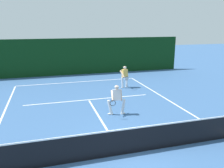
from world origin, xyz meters
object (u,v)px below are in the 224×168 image
tennis_ball (109,101)px  tennis_ball_extra (71,137)px  player_near (117,99)px  player_far (125,76)px

tennis_ball → tennis_ball_extra: bearing=-124.1°
player_near → tennis_ball: player_near is taller
tennis_ball → player_far: bearing=54.5°
player_far → tennis_ball_extra: 8.37m
tennis_ball → player_near: bearing=-93.7°
tennis_ball → tennis_ball_extra: 4.84m
player_near → player_far: player_far is taller
player_near → tennis_ball_extra: (-2.58, -1.94, -0.83)m
player_far → tennis_ball: (-2.03, -2.84, -0.85)m
player_far → tennis_ball_extra: bearing=35.6°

